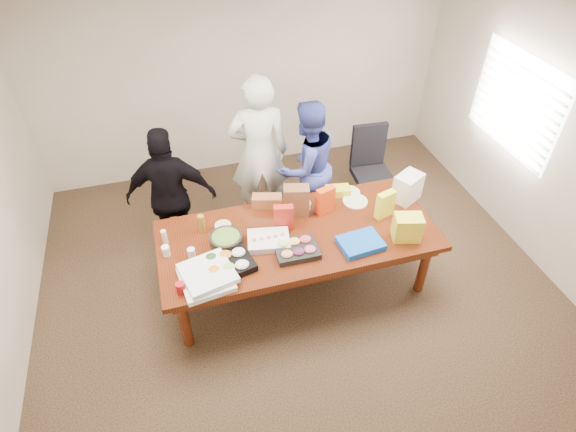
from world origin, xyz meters
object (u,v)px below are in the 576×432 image
object	(u,v)px
person_center	(259,153)
salad_bowl	(226,240)
conference_table	(298,259)
office_chair	(373,173)
person_right	(306,166)
sheet_cake	(269,240)

from	to	relation	value
person_center	salad_bowl	xyz separation A→B (m)	(-0.62, -1.16, -0.16)
conference_table	salad_bowl	size ratio (longest dim) A/B	8.67
office_chair	person_right	size ratio (longest dim) A/B	0.64
person_center	person_right	distance (m)	0.57
sheet_cake	salad_bowl	distance (m)	0.41
person_center	sheet_cake	xyz separation A→B (m)	(-0.21, -1.27, -0.18)
person_center	person_right	world-z (taller)	person_center
office_chair	person_center	world-z (taller)	person_center
person_center	salad_bowl	bearing A→B (deg)	69.50
conference_table	office_chair	bearing A→B (deg)	38.60
person_right	salad_bowl	distance (m)	1.48
person_right	salad_bowl	world-z (taller)	person_right
office_chair	person_right	distance (m)	0.94
office_chair	conference_table	bearing A→B (deg)	-137.44
person_right	sheet_cake	bearing A→B (deg)	36.37
salad_bowl	sheet_cake	bearing A→B (deg)	-14.35
conference_table	person_right	bearing A→B (deg)	67.89
office_chair	sheet_cake	world-z (taller)	office_chair
conference_table	sheet_cake	xyz separation A→B (m)	(-0.32, -0.05, 0.41)
person_right	sheet_cake	world-z (taller)	person_right
conference_table	sheet_cake	bearing A→B (deg)	-170.86
person_right	sheet_cake	xyz separation A→B (m)	(-0.73, -1.06, -0.03)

